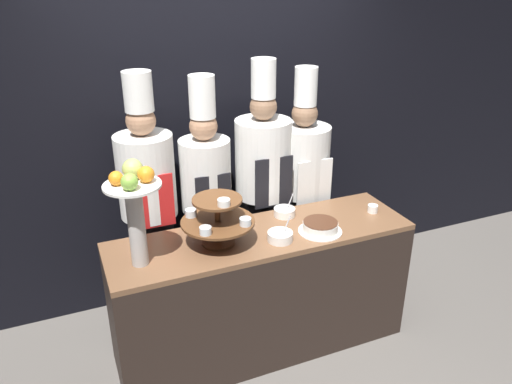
% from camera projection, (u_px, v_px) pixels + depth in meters
% --- Properties ---
extents(ground_plane, '(14.00, 14.00, 0.00)m').
position_uv_depth(ground_plane, '(278.00, 371.00, 3.31)').
color(ground_plane, '#5B5651').
extents(wall_back, '(10.00, 0.06, 2.80)m').
position_uv_depth(wall_back, '(214.00, 120.00, 3.75)').
color(wall_back, black).
rests_on(wall_back, ground_plane).
extents(buffet_counter, '(1.97, 0.57, 0.89)m').
position_uv_depth(buffet_counter, '(262.00, 292.00, 3.37)').
color(buffet_counter, black).
rests_on(buffet_counter, ground_plane).
extents(tiered_stand, '(0.45, 0.45, 0.34)m').
position_uv_depth(tiered_stand, '(218.00, 218.00, 3.00)').
color(tiered_stand, brown).
rests_on(tiered_stand, buffet_counter).
extents(fruit_pedestal, '(0.31, 0.31, 0.61)m').
position_uv_depth(fruit_pedestal, '(134.00, 201.00, 2.71)').
color(fruit_pedestal, '#B2ADA8').
rests_on(fruit_pedestal, buffet_counter).
extents(cake_round, '(0.28, 0.28, 0.07)m').
position_uv_depth(cake_round, '(320.00, 227.00, 3.20)').
color(cake_round, white).
rests_on(cake_round, buffet_counter).
extents(cup_white, '(0.07, 0.07, 0.05)m').
position_uv_depth(cup_white, '(373.00, 209.00, 3.46)').
color(cup_white, white).
rests_on(cup_white, buffet_counter).
extents(serving_bowl_near, '(0.16, 0.16, 0.16)m').
position_uv_depth(serving_bowl_near, '(280.00, 236.00, 3.09)').
color(serving_bowl_near, white).
rests_on(serving_bowl_near, buffet_counter).
extents(serving_bowl_far, '(0.15, 0.15, 0.16)m').
position_uv_depth(serving_bowl_far, '(285.00, 212.00, 3.41)').
color(serving_bowl_far, white).
rests_on(serving_bowl_far, buffet_counter).
extents(chef_left, '(0.38, 0.38, 1.87)m').
position_uv_depth(chef_left, '(148.00, 199.00, 3.36)').
color(chef_left, '#28282D').
rests_on(chef_left, ground_plane).
extents(chef_center_left, '(0.35, 0.35, 1.82)m').
position_uv_depth(chef_center_left, '(206.00, 194.00, 3.52)').
color(chef_center_left, '#38332D').
rests_on(chef_center_left, ground_plane).
extents(chef_center_right, '(0.40, 0.40, 1.90)m').
position_uv_depth(chef_center_right, '(263.00, 181.00, 3.66)').
color(chef_center_right, '#28282D').
rests_on(chef_center_right, ground_plane).
extents(chef_right, '(0.40, 0.40, 1.82)m').
position_uv_depth(chef_right, '(302.00, 181.00, 3.80)').
color(chef_right, black).
rests_on(chef_right, ground_plane).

